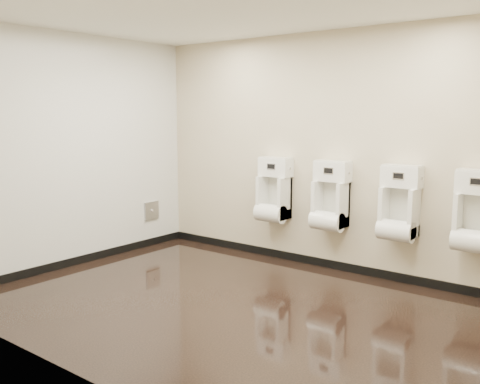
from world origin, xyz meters
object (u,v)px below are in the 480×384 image
object	(u,v)px
urinal_3	(475,217)
urinal_1	(330,201)
urinal_0	(273,195)
urinal_2	(399,209)
access_panel	(151,210)

from	to	relation	value
urinal_3	urinal_1	bearing A→B (deg)	180.00
urinal_0	urinal_2	xyz separation A→B (m)	(1.62, 0.00, 0.00)
urinal_1	urinal_3	bearing A→B (deg)	0.00
urinal_0	urinal_1	distance (m)	0.80
urinal_2	urinal_1	bearing A→B (deg)	180.00
access_panel	urinal_1	xyz separation A→B (m)	(2.59, 0.41, 0.34)
urinal_2	urinal_0	bearing A→B (deg)	180.00
urinal_1	urinal_3	distance (m)	1.60
urinal_0	urinal_2	size ratio (longest dim) A/B	1.00
access_panel	urinal_1	world-z (taller)	urinal_1
urinal_0	urinal_2	distance (m)	1.62
urinal_0	urinal_1	bearing A→B (deg)	0.00
access_panel	urinal_3	world-z (taller)	urinal_3
access_panel	urinal_2	distance (m)	3.45
access_panel	urinal_0	xyz separation A→B (m)	(1.79, 0.41, 0.34)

